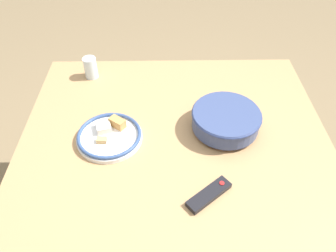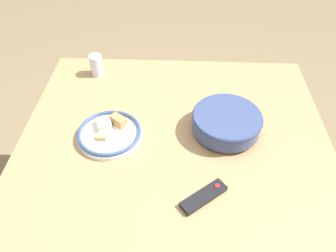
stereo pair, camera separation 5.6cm
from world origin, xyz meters
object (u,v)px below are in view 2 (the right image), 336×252
object	(u,v)px
food_plate	(110,133)
tv_remote	(204,196)
noodle_bowl	(227,122)
drinking_glass	(97,65)

from	to	relation	value
food_plate	tv_remote	distance (m)	0.45
noodle_bowl	tv_remote	xyz separation A→B (m)	(0.10, 0.32, -0.04)
noodle_bowl	food_plate	xyz separation A→B (m)	(0.46, 0.05, -0.03)
food_plate	drinking_glass	distance (m)	0.44
food_plate	drinking_glass	size ratio (longest dim) A/B	2.50
food_plate	tv_remote	size ratio (longest dim) A/B	1.56
food_plate	noodle_bowl	bearing A→B (deg)	-174.08
food_plate	tv_remote	world-z (taller)	food_plate
drinking_glass	food_plate	bearing A→B (deg)	107.49
tv_remote	drinking_glass	world-z (taller)	drinking_glass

